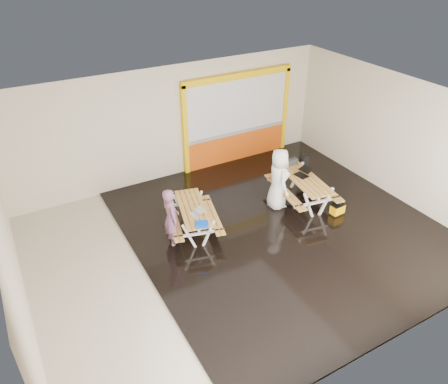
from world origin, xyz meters
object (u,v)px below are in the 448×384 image
toolbox (290,162)px  backpack (304,162)px  fluke_bag (337,209)px  laptop_left (197,213)px  person_right (278,179)px  picnic_table_right (303,183)px  person_left (171,218)px  blue_pouch (202,224)px  laptop_right (303,173)px  dark_case (284,200)px  picnic_table_left (193,213)px

toolbox → backpack: (0.55, 0.04, -0.16)m
fluke_bag → laptop_left: bearing=165.8°
toolbox → backpack: size_ratio=0.89×
person_right → backpack: person_right is taller
picnic_table_right → fluke_bag: size_ratio=5.64×
toolbox → person_left: bearing=-170.1°
blue_pouch → fluke_bag: blue_pouch is taller
fluke_bag → backpack: bearing=82.2°
fluke_bag → toolbox: bearing=99.3°
picnic_table_right → blue_pouch: 3.50m
laptop_right → dark_case: laptop_right is taller
laptop_left → toolbox: 3.59m
picnic_table_right → person_right: person_right is taller
person_right → laptop_right: person_right is taller
picnic_table_left → dark_case: size_ratio=5.37×
picnic_table_right → backpack: backpack is taller
backpack → laptop_right: bearing=-130.8°
person_right → fluke_bag: person_right is taller
laptop_right → blue_pouch: 3.58m
picnic_table_left → person_right: 2.60m
picnic_table_left → laptop_right: laptop_right is taller
person_left → backpack: person_left is taller
picnic_table_left → backpack: bearing=8.2°
blue_pouch → toolbox: (3.59, 1.34, 0.14)m
backpack → dark_case: (-1.17, -0.67, -0.64)m
blue_pouch → dark_case: bearing=13.5°
picnic_table_right → fluke_bag: (0.43, -1.01, -0.42)m
toolbox → picnic_table_right: bearing=-99.7°
picnic_table_left → laptop_right: (3.37, -0.15, 0.32)m
person_right → fluke_bag: size_ratio=4.48×
laptop_right → fluke_bag: (0.37, -1.14, -0.68)m
toolbox → fluke_bag: bearing=-80.7°
toolbox → fluke_bag: toolbox is taller
blue_pouch → toolbox: bearing=20.5°
blue_pouch → backpack: size_ratio=0.65×
picnic_table_right → person_left: 3.97m
laptop_right → person_right: bearing=174.4°
blue_pouch → fluke_bag: bearing=-7.0°
laptop_left → picnic_table_left: bearing=83.4°
picnic_table_right → laptop_left: (-3.34, -0.05, 0.15)m
picnic_table_right → laptop_left: size_ratio=6.69×
person_right → blue_pouch: bearing=117.6°
laptop_left → laptop_right: (3.41, 0.18, 0.10)m
person_left → backpack: bearing=-71.6°
picnic_table_left → blue_pouch: size_ratio=6.86×
person_right → dark_case: size_ratio=4.60×
person_right → blue_pouch: size_ratio=5.86×
toolbox → picnic_table_left: bearing=-171.2°
person_left → dark_case: 3.55m
laptop_left → backpack: size_ratio=0.72×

